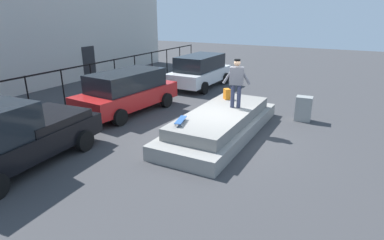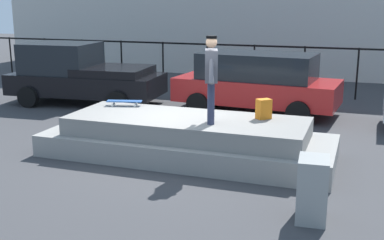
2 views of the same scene
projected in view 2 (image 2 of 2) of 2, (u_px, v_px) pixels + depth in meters
ground_plane at (176, 154)px, 10.49m from camera, size 60.00×60.00×0.00m
concrete_ledge at (187, 139)px, 10.30m from camera, size 6.06×2.25×0.83m
skateboarder at (211, 73)px, 9.51m from camera, size 0.39×0.95×1.71m
skateboard at (124, 101)px, 11.29m from camera, size 0.83×0.40×0.12m
backpack at (264, 109)px, 10.04m from camera, size 0.34×0.34×0.41m
car_black_pickup_near at (81, 74)px, 15.46m from camera, size 4.87×2.48×1.89m
car_red_hatchback_mid at (257, 81)px, 14.14m from camera, size 4.76×2.42×1.73m
utility_box at (312, 189)px, 7.28m from camera, size 0.48×0.63×0.96m
fence_row at (254, 60)px, 17.06m from camera, size 24.06×0.06×1.70m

